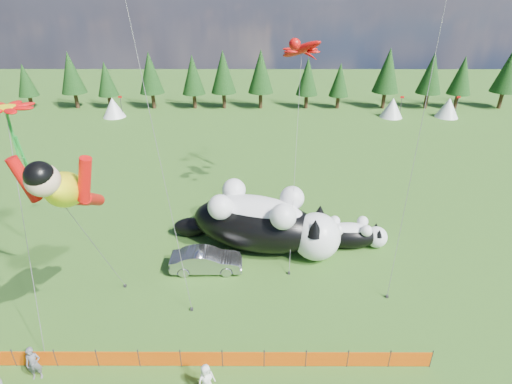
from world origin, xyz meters
TOP-DOWN VIEW (x-y plane):
  - ground at (0.00, 0.00)m, footprint 160.00×160.00m
  - safety_fence at (0.00, -3.00)m, footprint 22.06×0.06m
  - tree_line at (0.00, 45.00)m, footprint 90.00×4.00m
  - festival_tents at (11.00, 40.00)m, footprint 50.00×3.20m
  - cat_large at (3.05, 7.08)m, footprint 11.88×6.70m
  - cat_small at (9.35, 7.29)m, footprint 5.67×2.05m
  - car at (-0.62, 4.47)m, footprint 4.65×1.74m
  - spectator_a at (-7.64, -3.64)m, footprint 0.75×0.57m
  - spectator_e at (0.40, -4.40)m, footprint 0.97×0.92m
  - superhero_kite at (-5.48, -1.32)m, footprint 5.91×7.30m
  - gecko_kite at (5.88, 14.40)m, footprint 5.67×13.35m
  - flower_kite at (-9.29, 2.13)m, footprint 3.60×6.56m
  - diamond_kite_a at (-3.55, 4.37)m, footprint 3.17×4.25m

SIDE VIEW (x-z plane):
  - ground at x=0.00m, z-range 0.00..0.00m
  - safety_fence at x=0.00m, z-range -0.05..1.05m
  - car at x=-0.62m, z-range 0.00..1.52m
  - spectator_e at x=0.40m, z-range 0.00..1.67m
  - spectator_a at x=-7.64m, z-range 0.00..1.85m
  - cat_small at x=9.35m, z-range -0.05..2.00m
  - festival_tents at x=11.00m, z-range 0.00..2.80m
  - cat_large at x=3.05m, z-range -0.11..4.28m
  - tree_line at x=0.00m, z-range 0.00..8.00m
  - superhero_kite at x=-5.48m, z-range 2.99..14.46m
  - flower_kite at x=-9.29m, z-range 5.05..17.25m
  - gecko_kite at x=5.88m, z-range 4.40..20.52m
  - diamond_kite_a at x=-3.55m, z-range 6.87..24.52m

